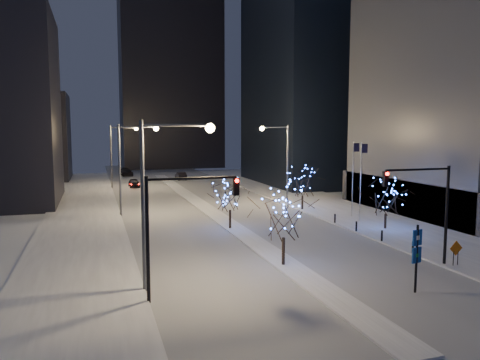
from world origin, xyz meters
name	(u,v)px	position (x,y,z in m)	size (l,w,h in m)	color
ground	(314,285)	(0.00, 0.00, 0.00)	(160.00, 160.00, 0.00)	white
road	(195,201)	(0.00, 35.00, 0.01)	(20.00, 130.00, 0.02)	#A6ACB5
median	(204,206)	(0.00, 30.00, 0.07)	(2.00, 80.00, 0.15)	white
east_sidewalk	(356,214)	(15.00, 20.00, 0.07)	(10.00, 90.00, 0.15)	white
west_sidewalk	(81,231)	(-14.00, 20.00, 0.07)	(8.00, 90.00, 0.15)	white
filler_west_far	(18,137)	(-26.00, 70.00, 8.00)	(18.00, 16.00, 16.00)	black
horizon_block	(170,82)	(6.00, 92.00, 21.00)	(24.00, 14.00, 42.00)	black
street_lamp_w_near	(161,181)	(-8.94, 2.00, 6.50)	(4.40, 0.56, 10.00)	#595E66
street_lamp_w_mid	(129,157)	(-8.94, 27.00, 6.50)	(4.40, 0.56, 10.00)	#595E66
street_lamp_w_far	(118,148)	(-8.94, 52.00, 6.50)	(4.40, 0.56, 10.00)	#595E66
street_lamp_east	(281,153)	(10.08, 30.00, 6.45)	(3.90, 0.56, 10.00)	#595E66
traffic_signal_west	(176,216)	(-8.44, 0.00, 4.76)	(5.26, 0.43, 7.00)	black
traffic_signal_east	(428,199)	(8.94, 1.00, 4.76)	(5.26, 0.43, 7.00)	black
flagpoles	(357,174)	(13.37, 17.25, 4.80)	(1.35, 2.60, 8.00)	silver
bollards	(369,231)	(10.20, 10.00, 0.60)	(0.16, 12.16, 0.90)	black
car_near	(134,183)	(-6.49, 52.65, 0.69)	(1.63, 4.06, 1.38)	black
car_mid	(181,176)	(2.82, 61.34, 0.72)	(1.52, 4.37, 1.44)	black
car_far	(126,172)	(-6.52, 72.31, 0.77)	(2.16, 5.32, 1.54)	black
holiday_tree_median_near	(284,214)	(-0.33, 4.14, 3.68)	(5.76, 5.76, 5.50)	black
holiday_tree_median_far	(230,195)	(-0.50, 16.77, 3.28)	(3.81, 3.81, 4.80)	black
holiday_tree_plaza_near	(386,198)	(13.45, 12.23, 3.02)	(4.92, 4.92, 4.64)	black
holiday_tree_plaza_far	(303,183)	(10.50, 24.32, 3.23)	(4.42, 4.42, 4.94)	black
wayfinding_sign	(417,251)	(5.00, -2.98, 2.47)	(0.71, 0.25, 4.02)	black
construction_sign	(456,251)	(10.92, 0.42, 1.19)	(1.04, 0.06, 1.72)	black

